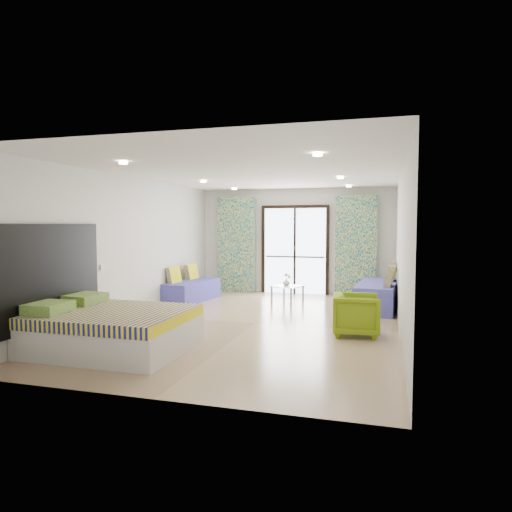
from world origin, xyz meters
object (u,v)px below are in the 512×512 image
(coffee_table, at_px, (287,288))
(daybed_left, at_px, (191,290))
(bed, at_px, (112,329))
(armchair, at_px, (356,312))
(daybed_right, at_px, (378,295))

(coffee_table, bearing_deg, daybed_left, -171.14)
(bed, height_order, armchair, armchair)
(bed, bearing_deg, coffee_table, 70.65)
(daybed_left, bearing_deg, daybed_right, 8.65)
(bed, xyz_separation_m, daybed_left, (-0.64, 4.19, -0.04))
(daybed_left, xyz_separation_m, coffee_table, (2.23, 0.35, 0.09))
(bed, relative_size, armchair, 2.82)
(coffee_table, xyz_separation_m, armchair, (1.70, -2.68, 0.02))
(bed, relative_size, daybed_left, 1.19)
(bed, distance_m, daybed_left, 4.24)
(daybed_right, bearing_deg, daybed_left, -173.79)
(daybed_left, relative_size, coffee_table, 2.28)
(bed, bearing_deg, daybed_right, 50.24)
(daybed_left, relative_size, armchair, 2.37)
(bed, distance_m, daybed_right, 5.62)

